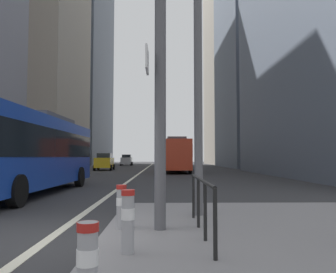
{
  "coord_description": "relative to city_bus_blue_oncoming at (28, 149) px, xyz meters",
  "views": [
    {
      "loc": [
        2.09,
        -6.17,
        1.52
      ],
      "look_at": [
        2.68,
        26.92,
        3.52
      ],
      "focal_mm": 36.1,
      "sensor_mm": 36.0,
      "label": 1
    }
  ],
  "objects": [
    {
      "name": "office_tower_left_mid",
      "position": [
        -12.61,
        32.44,
        16.24
      ],
      "size": [
        12.59,
        17.29,
        36.15
      ],
      "primitive_type": "cube",
      "color": "gray",
      "rests_on": "ground"
    },
    {
      "name": "car_receding_far",
      "position": [
        6.24,
        47.1,
        -0.85
      ],
      "size": [
        2.05,
        4.39,
        1.94
      ],
      "color": "#232838",
      "rests_on": "ground"
    },
    {
      "name": "lane_centre_line",
      "position": [
        3.39,
        22.27,
        -1.83
      ],
      "size": [
        0.2,
        80.0,
        0.01
      ],
      "primitive_type": "cube",
      "color": "beige",
      "rests_on": "ground"
    },
    {
      "name": "office_tower_right_mid",
      "position": [
        20.39,
        36.8,
        21.05
      ],
      "size": [
        11.08,
        17.72,
        45.77
      ],
      "primitive_type": "cube",
      "color": "slate",
      "rests_on": "ground"
    },
    {
      "name": "bollard_left",
      "position": [
        4.83,
        -10.87,
        -1.24
      ],
      "size": [
        0.2,
        0.2,
        0.79
      ],
      "color": "#99999E",
      "rests_on": "median_island"
    },
    {
      "name": "ground_plane",
      "position": [
        3.39,
        12.27,
        -1.84
      ],
      "size": [
        160.0,
        160.0,
        0.0
      ],
      "primitive_type": "plane",
      "color": "#303033"
    },
    {
      "name": "office_tower_left_far",
      "position": [
        -12.61,
        56.2,
        21.91
      ],
      "size": [
        12.24,
        24.57,
        47.5
      ],
      "primitive_type": "cube",
      "color": "slate",
      "rests_on": "ground"
    },
    {
      "name": "car_oncoming_far",
      "position": [
        -1.16,
        25.27,
        -0.85
      ],
      "size": [
        2.2,
        4.63,
        1.94
      ],
      "color": "gold",
      "rests_on": "ground"
    },
    {
      "name": "bollard_back",
      "position": [
        4.7,
        -7.39,
        -1.22
      ],
      "size": [
        0.2,
        0.2,
        0.84
      ],
      "color": "#99999E",
      "rests_on": "median_island"
    },
    {
      "name": "city_bus_red_receding",
      "position": [
        6.88,
        20.79,
        0.0
      ],
      "size": [
        2.73,
        11.63,
        3.4
      ],
      "color": "red",
      "rests_on": "ground"
    },
    {
      "name": "city_bus_blue_oncoming",
      "position": [
        0.0,
        0.0,
        0.0
      ],
      "size": [
        2.84,
        11.24,
        3.4
      ],
      "color": "#14389E",
      "rests_on": "ground"
    },
    {
      "name": "street_lamp_post",
      "position": [
        6.35,
        -5.88,
        3.45
      ],
      "size": [
        5.5,
        0.32,
        8.0
      ],
      "color": "#56565B",
      "rests_on": "median_island"
    },
    {
      "name": "car_oncoming_mid",
      "position": [
        -0.85,
        46.65,
        -0.85
      ],
      "size": [
        2.12,
        4.11,
        1.94
      ],
      "color": "silver",
      "rests_on": "ground"
    },
    {
      "name": "pedestrian_railing",
      "position": [
        6.19,
        -7.78,
        -1.0
      ],
      "size": [
        0.06,
        3.19,
        0.98
      ],
      "color": "black",
      "rests_on": "median_island"
    },
    {
      "name": "bollard_right",
      "position": [
        4.99,
        -9.02,
        -1.19
      ],
      "size": [
        0.2,
        0.2,
        0.9
      ],
      "color": "#99999E",
      "rests_on": "median_island"
    },
    {
      "name": "office_tower_right_far",
      "position": [
        20.39,
        56.82,
        22.72
      ],
      "size": [
        10.09,
        17.04,
        49.1
      ],
      "primitive_type": "cube",
      "color": "gray",
      "rests_on": "ground"
    },
    {
      "name": "traffic_signal_gantry",
      "position": [
        3.1,
        -7.45,
        2.31
      ],
      "size": [
        6.92,
        0.65,
        6.0
      ],
      "color": "#515156",
      "rests_on": "median_island"
    },
    {
      "name": "car_receding_near",
      "position": [
        6.63,
        35.83,
        -0.85
      ],
      "size": [
        2.17,
        4.51,
        1.94
      ],
      "color": "black",
      "rests_on": "ground"
    }
  ]
}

